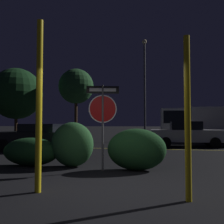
# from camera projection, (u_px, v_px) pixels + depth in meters

# --- Properties ---
(ground_plane) EXTENTS (260.00, 260.00, 0.00)m
(ground_plane) POSITION_uv_depth(u_px,v_px,m) (108.00, 189.00, 5.20)
(ground_plane) COLOR black
(road_center_stripe) EXTENTS (35.31, 0.12, 0.01)m
(road_center_stripe) POSITION_uv_depth(u_px,v_px,m) (138.00, 149.00, 13.55)
(road_center_stripe) COLOR gold
(road_center_stripe) RESTS_ON ground_plane
(stop_sign) EXTENTS (0.93, 0.24, 2.50)m
(stop_sign) POSITION_uv_depth(u_px,v_px,m) (103.00, 110.00, 7.28)
(stop_sign) COLOR #4C4C51
(stop_sign) RESTS_ON ground_plane
(yellow_pole_left) EXTENTS (0.13, 0.13, 3.49)m
(yellow_pole_left) POSITION_uv_depth(u_px,v_px,m) (39.00, 105.00, 5.04)
(yellow_pole_left) COLOR yellow
(yellow_pole_left) RESTS_ON ground_plane
(yellow_pole_right) EXTENTS (0.11, 0.11, 2.96)m
(yellow_pole_right) POSITION_uv_depth(u_px,v_px,m) (188.00, 117.00, 4.45)
(yellow_pole_right) COLOR yellow
(yellow_pole_right) RESTS_ON ground_plane
(hedge_bush_1) EXTENTS (1.90, 0.88, 0.91)m
(hedge_bush_1) POSITION_uv_depth(u_px,v_px,m) (31.00, 152.00, 8.11)
(hedge_bush_1) COLOR #19421E
(hedge_bush_1) RESTS_ON ground_plane
(hedge_bush_2) EXTENTS (1.38, 0.92, 1.42)m
(hedge_bush_2) POSITION_uv_depth(u_px,v_px,m) (72.00, 144.00, 7.95)
(hedge_bush_2) COLOR #2D6633
(hedge_bush_2) RESTS_ON ground_plane
(hedge_bush_3) EXTENTS (1.73, 0.89, 1.22)m
(hedge_bush_3) POSITION_uv_depth(u_px,v_px,m) (136.00, 149.00, 7.32)
(hedge_bush_3) COLOR #1E4C23
(hedge_bush_3) RESTS_ON ground_plane
(passing_car_1) EXTENTS (4.77, 2.04, 1.36)m
(passing_car_1) POSITION_uv_depth(u_px,v_px,m) (39.00, 137.00, 12.90)
(passing_car_1) COLOR black
(passing_car_1) RESTS_ON ground_plane
(passing_car_2) EXTENTS (4.56, 1.94, 1.51)m
(passing_car_2) POSITION_uv_depth(u_px,v_px,m) (187.00, 134.00, 15.11)
(passing_car_2) COLOR silver
(passing_car_2) RESTS_ON ground_plane
(delivery_truck) EXTENTS (5.69, 2.46, 2.60)m
(delivery_truck) POSITION_uv_depth(u_px,v_px,m) (197.00, 122.00, 18.98)
(delivery_truck) COLOR silver
(delivery_truck) RESTS_ON ground_plane
(street_lamp) EXTENTS (0.39, 0.39, 8.19)m
(street_lamp) POSITION_uv_depth(u_px,v_px,m) (145.00, 81.00, 19.97)
(street_lamp) COLOR #4C4C51
(street_lamp) RESTS_ON ground_plane
(tree_0) EXTENTS (5.48, 5.48, 7.34)m
(tree_0) POSITION_uv_depth(u_px,v_px,m) (16.00, 94.00, 26.78)
(tree_0) COLOR #422D1E
(tree_0) RESTS_ON ground_plane
(tree_2) EXTENTS (3.81, 3.81, 7.36)m
(tree_2) POSITION_uv_depth(u_px,v_px,m) (76.00, 87.00, 27.15)
(tree_2) COLOR #422D1E
(tree_2) RESTS_ON ground_plane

